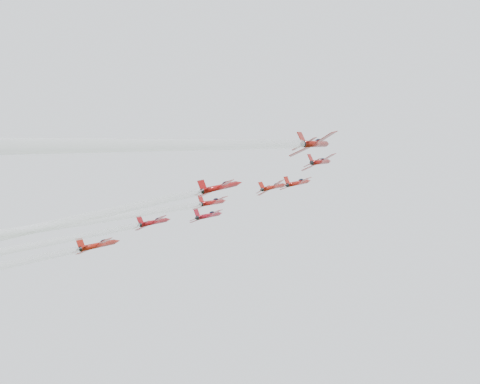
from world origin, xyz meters
The scene contains 7 objects.
jet_lead centered at (0.84, 24.53, 151.10)m, with size 9.76×12.21×8.71m.
jet_row2_left centered at (-17.39, 10.69, 141.64)m, with size 9.78×12.24×8.73m.
jet_row2_center centered at (1.19, 13.18, 143.33)m, with size 8.38×10.49×7.48m.
jet_row2_right centered at (17.40, 9.11, 140.55)m, with size 8.93×11.17×7.97m.
jet_center centered at (-3.05, -39.60, 107.18)m, with size 8.96×81.14×55.99m.
jet_rear_right centered at (9.09, -51.82, 98.83)m, with size 9.21×83.37×57.53m.
jet_rear_farright centered at (29.38, -52.60, 98.29)m, with size 10.11×91.51×63.15m.
Camera 1 is at (78.35, -92.76, 49.22)m, focal length 50.00 mm.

